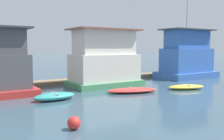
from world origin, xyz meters
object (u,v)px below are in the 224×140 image
object	(u,v)px
houseboat_blue	(187,57)
dinghy_red	(132,90)
dinghy_yellow	(186,87)
buoy_red	(74,123)
houseboat_green	(104,60)
dinghy_teal	(54,96)

from	to	relation	value
houseboat_blue	dinghy_red	world-z (taller)	houseboat_blue
dinghy_yellow	houseboat_blue	bearing A→B (deg)	41.02
houseboat_blue	buoy_red	world-z (taller)	houseboat_blue
houseboat_green	houseboat_blue	bearing A→B (deg)	0.48
dinghy_teal	dinghy_red	bearing A→B (deg)	-5.44
buoy_red	houseboat_green	bearing A→B (deg)	53.10
dinghy_yellow	buoy_red	world-z (taller)	buoy_red
houseboat_green	houseboat_blue	distance (m)	10.69
houseboat_blue	dinghy_yellow	world-z (taller)	houseboat_blue
dinghy_teal	dinghy_yellow	size ratio (longest dim) A/B	0.85
houseboat_blue	dinghy_teal	distance (m)	16.96
houseboat_green	houseboat_blue	xyz separation A→B (m)	(10.69, 0.09, 0.07)
dinghy_teal	buoy_red	xyz separation A→B (m)	(-1.27, -5.98, 0.03)
dinghy_yellow	buoy_red	size ratio (longest dim) A/B	5.82
houseboat_blue	dinghy_teal	xyz separation A→B (m)	(-16.47, -3.50, -2.07)
houseboat_green	dinghy_teal	xyz separation A→B (m)	(-5.78, -3.42, -2.00)
dinghy_red	buoy_red	distance (m)	8.95
dinghy_teal	houseboat_blue	bearing A→B (deg)	12.01
dinghy_red	buoy_red	bearing A→B (deg)	-142.72
dinghy_red	dinghy_yellow	size ratio (longest dim) A/B	1.26
dinghy_red	dinghy_yellow	xyz separation A→B (m)	(4.58, -1.20, 0.01)
dinghy_teal	dinghy_red	size ratio (longest dim) A/B	0.67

